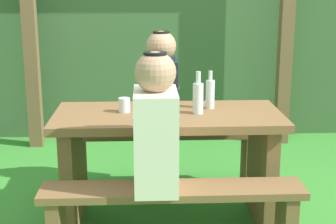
{
  "coord_description": "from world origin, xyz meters",
  "views": [
    {
      "loc": [
        -0.14,
        -3.03,
        1.53
      ],
      "look_at": [
        0.0,
        0.0,
        0.74
      ],
      "focal_mm": 54.67,
      "sensor_mm": 36.0,
      "label": 1
    }
  ],
  "objects_px": {
    "bench_near": "(173,211)",
    "cell_phone": "(144,109)",
    "person_black_coat": "(161,86)",
    "drinking_glass": "(124,105)",
    "bottle_left": "(198,97)",
    "picnic_table": "(168,149)",
    "bottle_right": "(210,93)",
    "bench_far": "(165,148)",
    "person_white_shirt": "(156,127)"
  },
  "relations": [
    {
      "from": "cell_phone",
      "to": "picnic_table",
      "type": "bearing_deg",
      "value": -4.34
    },
    {
      "from": "picnic_table",
      "to": "bench_far",
      "type": "height_order",
      "value": "picnic_table"
    },
    {
      "from": "picnic_table",
      "to": "person_black_coat",
      "type": "relative_size",
      "value": 1.95
    },
    {
      "from": "person_black_coat",
      "to": "drinking_glass",
      "type": "relative_size",
      "value": 8.03
    },
    {
      "from": "picnic_table",
      "to": "cell_phone",
      "type": "bearing_deg",
      "value": 151.66
    },
    {
      "from": "person_white_shirt",
      "to": "drinking_glass",
      "type": "xyz_separation_m",
      "value": [
        -0.18,
        0.56,
        -0.02
      ]
    },
    {
      "from": "bench_far",
      "to": "bottle_right",
      "type": "distance_m",
      "value": 0.71
    },
    {
      "from": "bottle_left",
      "to": "drinking_glass",
      "type": "bearing_deg",
      "value": 173.24
    },
    {
      "from": "bench_far",
      "to": "person_white_shirt",
      "type": "height_order",
      "value": "person_white_shirt"
    },
    {
      "from": "bench_near",
      "to": "bottle_left",
      "type": "relative_size",
      "value": 5.39
    },
    {
      "from": "drinking_glass",
      "to": "bottle_right",
      "type": "distance_m",
      "value": 0.55
    },
    {
      "from": "person_black_coat",
      "to": "bottle_left",
      "type": "bearing_deg",
      "value": -69.33
    },
    {
      "from": "drinking_glass",
      "to": "person_white_shirt",
      "type": "bearing_deg",
      "value": -72.03
    },
    {
      "from": "bench_far",
      "to": "person_black_coat",
      "type": "height_order",
      "value": "person_black_coat"
    },
    {
      "from": "person_white_shirt",
      "to": "bottle_right",
      "type": "xyz_separation_m",
      "value": [
        0.36,
        0.63,
        0.03
      ]
    },
    {
      "from": "person_black_coat",
      "to": "bench_far",
      "type": "bearing_deg",
      "value": 8.07
    },
    {
      "from": "picnic_table",
      "to": "bottle_left",
      "type": "height_order",
      "value": "bottle_left"
    },
    {
      "from": "bench_far",
      "to": "person_black_coat",
      "type": "distance_m",
      "value": 0.47
    },
    {
      "from": "bench_far",
      "to": "bottle_left",
      "type": "bearing_deg",
      "value": -71.63
    },
    {
      "from": "person_black_coat",
      "to": "cell_phone",
      "type": "bearing_deg",
      "value": -105.49
    },
    {
      "from": "person_white_shirt",
      "to": "cell_phone",
      "type": "distance_m",
      "value": 0.61
    },
    {
      "from": "person_white_shirt",
      "to": "bottle_right",
      "type": "distance_m",
      "value": 0.73
    },
    {
      "from": "picnic_table",
      "to": "cell_phone",
      "type": "distance_m",
      "value": 0.29
    },
    {
      "from": "bench_near",
      "to": "person_white_shirt",
      "type": "relative_size",
      "value": 1.95
    },
    {
      "from": "bench_far",
      "to": "bottle_left",
      "type": "distance_m",
      "value": 0.77
    },
    {
      "from": "bench_near",
      "to": "person_black_coat",
      "type": "relative_size",
      "value": 1.95
    },
    {
      "from": "person_black_coat",
      "to": "bottle_left",
      "type": "relative_size",
      "value": 2.77
    },
    {
      "from": "drinking_glass",
      "to": "bottle_right",
      "type": "height_order",
      "value": "bottle_right"
    },
    {
      "from": "person_white_shirt",
      "to": "cell_phone",
      "type": "xyz_separation_m",
      "value": [
        -0.06,
        0.6,
        -0.06
      ]
    },
    {
      "from": "picnic_table",
      "to": "bench_near",
      "type": "distance_m",
      "value": 0.55
    },
    {
      "from": "person_white_shirt",
      "to": "picnic_table",
      "type": "bearing_deg",
      "value": 80.47
    },
    {
      "from": "picnic_table",
      "to": "person_black_coat",
      "type": "xyz_separation_m",
      "value": [
        -0.02,
        0.52,
        0.3
      ]
    },
    {
      "from": "person_black_coat",
      "to": "drinking_glass",
      "type": "distance_m",
      "value": 0.55
    },
    {
      "from": "bench_near",
      "to": "bench_far",
      "type": "xyz_separation_m",
      "value": [
        0.0,
        1.05,
        0.0
      ]
    },
    {
      "from": "bottle_right",
      "to": "cell_phone",
      "type": "distance_m",
      "value": 0.43
    },
    {
      "from": "bench_far",
      "to": "person_black_coat",
      "type": "xyz_separation_m",
      "value": [
        -0.02,
        -0.0,
        0.47
      ]
    },
    {
      "from": "picnic_table",
      "to": "person_white_shirt",
      "type": "xyz_separation_m",
      "value": [
        -0.09,
        -0.52,
        0.3
      ]
    },
    {
      "from": "bench_near",
      "to": "drinking_glass",
      "type": "height_order",
      "value": "drinking_glass"
    },
    {
      "from": "drinking_glass",
      "to": "bench_near",
      "type": "bearing_deg",
      "value": -64.39
    },
    {
      "from": "bench_far",
      "to": "person_white_shirt",
      "type": "relative_size",
      "value": 1.95
    },
    {
      "from": "bench_near",
      "to": "cell_phone",
      "type": "height_order",
      "value": "cell_phone"
    },
    {
      "from": "bench_far",
      "to": "bottle_right",
      "type": "height_order",
      "value": "bottle_right"
    },
    {
      "from": "picnic_table",
      "to": "bottle_right",
      "type": "distance_m",
      "value": 0.44
    },
    {
      "from": "bench_far",
      "to": "bottle_left",
      "type": "xyz_separation_m",
      "value": [
        0.18,
        -0.55,
        0.51
      ]
    },
    {
      "from": "bottle_right",
      "to": "picnic_table",
      "type": "bearing_deg",
      "value": -158.54
    },
    {
      "from": "bench_near",
      "to": "bottle_right",
      "type": "height_order",
      "value": "bottle_right"
    },
    {
      "from": "picnic_table",
      "to": "bottle_left",
      "type": "xyz_separation_m",
      "value": [
        0.18,
        -0.02,
        0.34
      ]
    },
    {
      "from": "bench_near",
      "to": "bottle_left",
      "type": "xyz_separation_m",
      "value": [
        0.18,
        0.51,
        0.51
      ]
    },
    {
      "from": "drinking_glass",
      "to": "cell_phone",
      "type": "distance_m",
      "value": 0.14
    },
    {
      "from": "person_white_shirt",
      "to": "bottle_right",
      "type": "height_order",
      "value": "person_white_shirt"
    }
  ]
}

